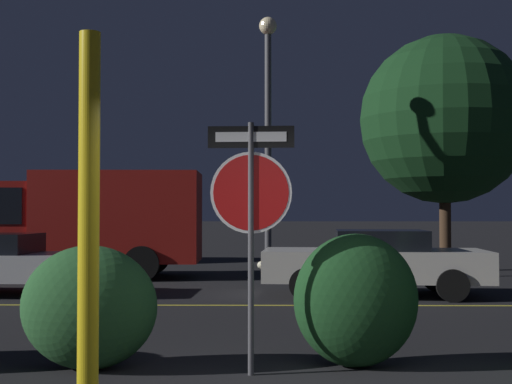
% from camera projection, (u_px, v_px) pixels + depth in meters
% --- Properties ---
extents(road_center_stripe, '(35.67, 0.12, 0.01)m').
position_uv_depth(road_center_stripe, '(283.00, 305.00, 12.45)').
color(road_center_stripe, gold).
rests_on(road_center_stripe, ground_plane).
extents(stop_sign, '(0.87, 0.07, 2.53)m').
position_uv_depth(stop_sign, '(251.00, 196.00, 7.16)').
color(stop_sign, '#4C4C51').
rests_on(stop_sign, ground_plane).
extents(yellow_pole_left, '(0.16, 0.16, 3.00)m').
position_uv_depth(yellow_pole_left, '(89.00, 229.00, 5.37)').
color(yellow_pole_left, yellow).
rests_on(yellow_pole_left, ground_plane).
extents(hedge_bush_1, '(1.41, 0.96, 1.28)m').
position_uv_depth(hedge_bush_1, '(89.00, 307.00, 7.38)').
color(hedge_bush_1, '#285B2D').
rests_on(hedge_bush_1, ground_plane).
extents(hedge_bush_2, '(1.31, 0.86, 1.40)m').
position_uv_depth(hedge_bush_2, '(356.00, 300.00, 7.49)').
color(hedge_bush_2, '#19421E').
rests_on(hedge_bush_2, ground_plane).
extents(passing_car_2, '(4.51, 2.25, 1.28)m').
position_uv_depth(passing_car_2, '(375.00, 261.00, 13.95)').
color(passing_car_2, silver).
rests_on(passing_car_2, ground_plane).
extents(delivery_truck, '(6.52, 2.52, 2.64)m').
position_uv_depth(delivery_truck, '(66.00, 218.00, 17.88)').
color(delivery_truck, maroon).
rests_on(delivery_truck, ground_plane).
extents(street_lamp, '(0.43, 0.43, 6.35)m').
position_uv_depth(street_lamp, '(268.00, 111.00, 17.13)').
color(street_lamp, '#4C4C51').
rests_on(street_lamp, ground_plane).
extents(tree_1, '(4.72, 4.72, 6.60)m').
position_uv_depth(tree_1, '(444.00, 120.00, 19.95)').
color(tree_1, '#422D1E').
rests_on(tree_1, ground_plane).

